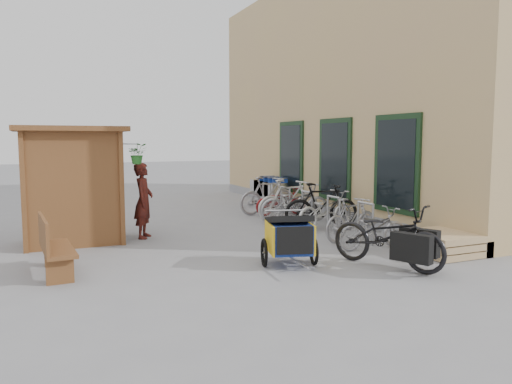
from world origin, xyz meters
name	(u,v)px	position (x,y,z in m)	size (l,w,h in m)	color
ground	(264,253)	(0.00, 0.00, 0.00)	(80.00, 80.00, 0.00)	gray
building	(391,96)	(6.49, 4.50, 3.49)	(6.07, 13.00, 7.00)	tan
kiosk	(67,168)	(-3.28, 2.47, 1.55)	(2.49, 1.65, 2.40)	brown
bike_rack	(307,205)	(2.30, 2.40, 0.52)	(0.05, 5.35, 0.86)	#A5A8AD
pallet_stack	(441,243)	(3.00, -1.40, 0.21)	(1.00, 1.20, 0.40)	tan
bench	(52,245)	(-3.68, 0.00, 0.48)	(0.53, 1.50, 0.93)	brown
shopping_carts	(268,188)	(3.00, 6.20, 0.56)	(0.54, 1.81, 0.96)	silver
child_trailer	(289,236)	(0.03, -0.96, 0.51)	(1.02, 1.60, 0.92)	navy
cargo_bike	(389,236)	(1.49, -1.76, 0.53)	(1.46, 2.16, 1.07)	black
person_kiosk	(144,201)	(-1.76, 2.43, 0.82)	(0.60, 0.39, 1.64)	maroon
bike_0	(373,228)	(2.12, -0.49, 0.41)	(0.54, 1.55, 0.82)	#9A999D
bike_1	(352,219)	(2.21, 0.36, 0.46)	(0.43, 1.53, 0.92)	#9A999D
bike_2	(326,210)	(2.44, 1.77, 0.46)	(0.61, 1.74, 0.92)	silver
bike_3	(321,205)	(2.47, 2.00, 0.55)	(0.51, 1.81, 1.09)	black
bike_4	(295,203)	(2.26, 2.99, 0.50)	(0.67, 1.91, 1.00)	#9A999D
bike_5	(289,200)	(2.16, 3.13, 0.55)	(0.52, 1.84, 1.10)	silver
bike_6	(281,201)	(2.46, 4.16, 0.40)	(0.53, 1.52, 0.80)	maroon
bike_7	(268,195)	(2.19, 4.50, 0.54)	(0.51, 1.80, 1.08)	#9A999D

